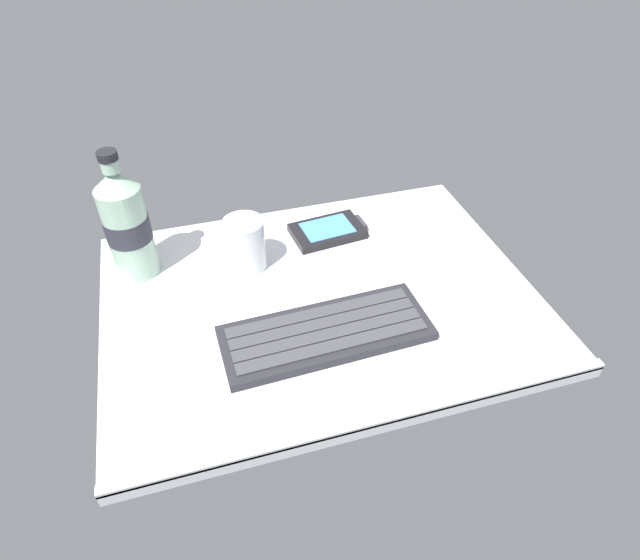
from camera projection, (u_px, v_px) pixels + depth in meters
ground_plane at (320, 301)px, 82.30cm from camera, size 64.00×48.00×2.80cm
keyboard at (326, 333)px, 74.80cm from camera, size 29.38×12.04×1.70cm
handheld_device at (328, 231)px, 93.10cm from camera, size 13.35×8.87×1.50cm
juice_cup at (245, 246)px, 84.64cm from camera, size 6.40×6.40×8.50cm
water_bottle at (126, 224)px, 80.34cm from camera, size 6.73×6.73×20.80cm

